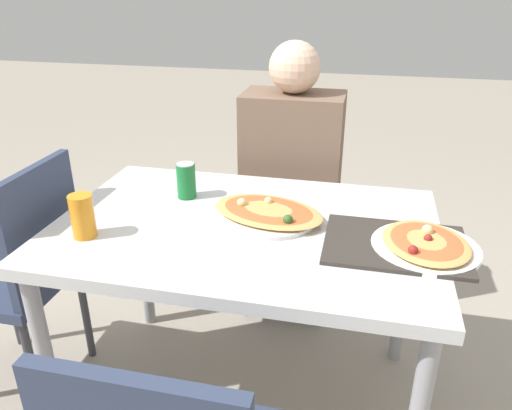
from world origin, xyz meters
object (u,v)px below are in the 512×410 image
object	(u,v)px
person_seated	(291,162)
drink_glass	(83,216)
dining_table	(245,244)
chair_side_left	(22,268)
pizza_main	(268,213)
pizza_second	(426,244)
soda_can	(186,181)
chair_far_seated	(294,198)

from	to	relation	value
person_seated	drink_glass	world-z (taller)	person_seated
dining_table	chair_side_left	bearing A→B (deg)	-173.85
chair_side_left	person_seated	distance (m)	1.12
pizza_main	pizza_second	size ratio (longest dim) A/B	1.25
dining_table	pizza_main	distance (m)	0.13
person_seated	pizza_second	distance (m)	0.83
chair_side_left	drink_glass	bearing A→B (deg)	-106.69
dining_table	soda_can	world-z (taller)	soda_can
soda_can	pizza_second	bearing A→B (deg)	-14.43
chair_far_seated	soda_can	bearing A→B (deg)	62.72
person_seated	pizza_main	size ratio (longest dim) A/B	2.90
pizza_main	pizza_second	world-z (taller)	pizza_second
dining_table	pizza_main	size ratio (longest dim) A/B	2.85
chair_far_seated	drink_glass	distance (m)	1.09
chair_far_seated	pizza_second	xyz separation A→B (m)	(0.49, -0.78, 0.24)
chair_side_left	soda_can	xyz separation A→B (m)	(0.54, 0.24, 0.29)
pizza_second	pizza_main	bearing A→B (deg)	167.88
dining_table	chair_side_left	distance (m)	0.81
chair_side_left	pizza_main	xyz separation A→B (m)	(0.85, 0.14, 0.24)
pizza_main	person_seated	bearing A→B (deg)	91.44
chair_far_seated	chair_side_left	xyz separation A→B (m)	(-0.84, -0.82, 0.00)
chair_side_left	dining_table	bearing A→B (deg)	-83.85
soda_can	pizza_second	size ratio (longest dim) A/B	0.37
dining_table	drink_glass	world-z (taller)	drink_glass
chair_far_seated	person_seated	xyz separation A→B (m)	(0.00, -0.11, 0.21)
chair_far_seated	person_seated	bearing A→B (deg)	90.00
chair_far_seated	pizza_main	world-z (taller)	chair_far_seated
soda_can	pizza_second	world-z (taller)	soda_can
chair_side_left	pizza_second	distance (m)	1.35
pizza_second	chair_side_left	bearing A→B (deg)	-178.35
drink_glass	pizza_second	bearing A→B (deg)	8.11
chair_side_left	pizza_second	bearing A→B (deg)	-88.35
chair_far_seated	drink_glass	world-z (taller)	chair_far_seated
pizza_main	drink_glass	bearing A→B (deg)	-154.47
soda_can	chair_far_seated	bearing A→B (deg)	62.72
pizza_second	drink_glass	bearing A→B (deg)	-171.89
person_seated	pizza_second	world-z (taller)	person_seated
dining_table	person_seated	distance (m)	0.63
chair_far_seated	drink_glass	size ratio (longest dim) A/B	6.76
dining_table	pizza_main	xyz separation A→B (m)	(0.06, 0.06, 0.09)
dining_table	chair_side_left	xyz separation A→B (m)	(-0.79, -0.09, -0.15)
dining_table	pizza_second	bearing A→B (deg)	-4.95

